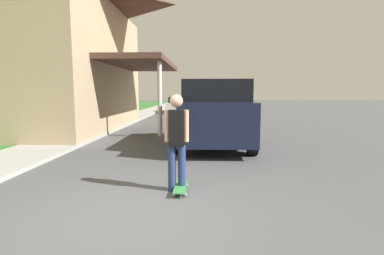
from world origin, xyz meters
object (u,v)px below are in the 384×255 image
Objects in this scene: skateboard at (181,187)px; suv_parked at (215,112)px; skateboarder at (177,138)px; car_down_street at (179,105)px.

suv_parked is at bearing 80.69° from skateboard.
car_down_street is at bearing 94.53° from skateboarder.
suv_parked is 15.72m from car_down_street.
car_down_street is 5.07× the size of skateboard.
skateboard is at bearing -24.53° from skateboarder.
suv_parked reaches higher than car_down_street.
car_down_street is 20.00m from skateboarder.
car_down_street is (-2.37, 15.53, -0.45)m from suv_parked.
skateboard is (0.07, -0.03, -0.82)m from skateboarder.
skateboarder reaches higher than skateboard.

